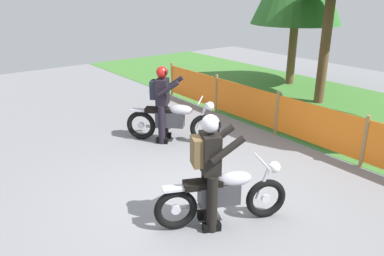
% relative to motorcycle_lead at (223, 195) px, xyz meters
% --- Properties ---
extents(ground, '(24.00, 24.00, 0.02)m').
position_rel_motorcycle_lead_xyz_m(ground, '(-0.82, 0.20, -0.47)').
color(ground, gray).
extents(grass_verge, '(24.00, 5.67, 0.01)m').
position_rel_motorcycle_lead_xyz_m(grass_verge, '(-0.82, 6.17, -0.45)').
color(grass_verge, '#427A33').
rests_on(grass_verge, ground).
extents(barrier_fence, '(10.78, 0.08, 1.05)m').
position_rel_motorcycle_lead_xyz_m(barrier_fence, '(-0.82, 3.34, 0.08)').
color(barrier_fence, '#997547').
rests_on(barrier_fence, ground).
extents(motorcycle_lead, '(0.97, 1.85, 0.94)m').
position_rel_motorcycle_lead_xyz_m(motorcycle_lead, '(0.00, 0.00, 0.00)').
color(motorcycle_lead, black).
rests_on(motorcycle_lead, ground).
extents(motorcycle_trailing, '(1.62, 1.53, 1.00)m').
position_rel_motorcycle_lead_xyz_m(motorcycle_trailing, '(-3.02, 1.20, 0.03)').
color(motorcycle_trailing, black).
rests_on(motorcycle_trailing, ground).
extents(rider_lead, '(0.69, 0.78, 1.69)m').
position_rel_motorcycle_lead_xyz_m(rider_lead, '(-0.09, -0.20, 0.50)').
color(rider_lead, black).
rests_on(rider_lead, ground).
extents(rider_trailing, '(0.77, 0.76, 1.69)m').
position_rel_motorcycle_lead_xyz_m(rider_trailing, '(-3.18, 1.04, 0.50)').
color(rider_trailing, black).
rests_on(rider_trailing, ground).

